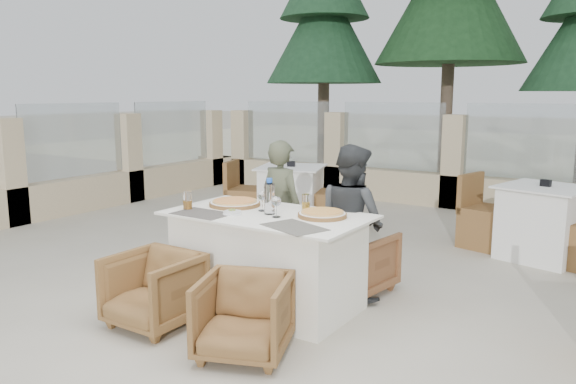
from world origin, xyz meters
The scene contains 25 objects.
ground centered at (0.00, 0.00, 0.00)m, with size 80.00×80.00×0.00m, color #BAB39F.
sand_patch centered at (0.00, 14.00, 0.01)m, with size 30.00×16.00×0.01m, color beige.
perimeter_wall_far centered at (0.00, 4.80, 0.80)m, with size 10.00×0.34×1.60m, color #C8B58D, non-canonical shape.
perimeter_wall_left centered at (-4.50, 1.50, 0.80)m, with size 0.34×7.00×1.60m, color beige, non-canonical shape.
pine_far_left centered at (-3.50, 7.00, 2.75)m, with size 2.42×2.42×5.50m, color #1C4326.
pine_mid_left centered at (-1.00, 7.50, 3.25)m, with size 2.86×2.86×6.50m, color #1B411E.
dining_table centered at (-0.03, -0.02, 0.39)m, with size 1.60×0.90×0.77m, color white, non-canonical shape.
placemat_near_left centered at (-0.46, -0.31, 0.77)m, with size 0.45×0.30×0.00m, color #534D47.
placemat_near_right centered at (0.40, -0.29, 0.77)m, with size 0.45×0.30×0.00m, color #5D5950.
pizza_left centered at (-0.44, 0.09, 0.80)m, with size 0.43×0.43×0.06m, color orange.
pizza_right centered at (0.40, 0.11, 0.79)m, with size 0.38×0.38×0.05m, color orange.
water_bottle centered at (0.00, -0.02, 0.91)m, with size 0.08×0.08×0.29m, color #9DB7CF.
wine_glass_centre centered at (-0.12, 0.04, 0.86)m, with size 0.08×0.08×0.18m, color silver, non-canonical shape.
wine_glass_near centered at (0.11, -0.09, 0.86)m, with size 0.08×0.08×0.18m, color white, non-canonical shape.
beer_glass_left centered at (-0.67, -0.24, 0.84)m, with size 0.07×0.07×0.15m, color #BF761B.
beer_glass_right centered at (0.16, 0.26, 0.84)m, with size 0.07×0.07×0.13m, color gold.
olive_dish centered at (-0.24, -0.20, 0.79)m, with size 0.11×0.11×0.04m, color white, non-canonical shape.
armchair_far_left centered at (-0.52, 0.80, 0.33)m, with size 0.70×0.72×0.65m, color #956336.
armchair_far_right centered at (0.41, 0.69, 0.27)m, with size 0.58×0.59×0.54m, color brown.
armchair_near_left centered at (-0.51, -0.80, 0.28)m, with size 0.59×0.61×0.55m, color brown.
armchair_near_right centered at (0.34, -0.82, 0.27)m, with size 0.57×0.59×0.54m, color brown.
diner_left centered at (-0.39, 0.72, 0.64)m, with size 0.47×0.31×1.29m, color #4E543D.
diner_right centered at (0.43, 0.56, 0.65)m, with size 0.63×0.49×1.30m, color #35383A.
bg_table_a centered at (-1.45, 2.54, 0.39)m, with size 1.64×0.82×0.77m, color white, non-canonical shape.
bg_table_b centered at (1.60, 2.63, 0.39)m, with size 1.64×0.82×0.77m, color white, non-canonical shape.
Camera 1 is at (2.49, -3.58, 1.71)m, focal length 35.00 mm.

